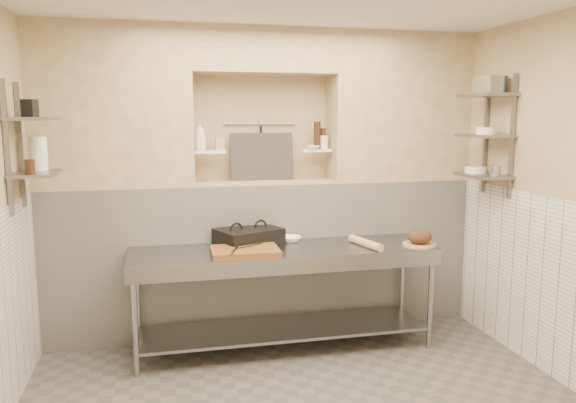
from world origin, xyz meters
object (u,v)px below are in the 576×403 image
object	(u,v)px
panini_press	(249,237)
bread_loaf	(419,236)
bottle_soap	(200,136)
cutting_board	(245,251)
bowl_alcove	(313,147)
rolling_pin	(365,243)
prep_table	(284,278)
jug_left	(39,153)
mixing_bowl	(290,239)

from	to	relation	value
panini_press	bread_loaf	xyz separation A→B (m)	(1.45, -0.37, 0.01)
bottle_soap	cutting_board	bearing A→B (deg)	-66.99
bowl_alcove	panini_press	bearing A→B (deg)	-156.38
rolling_pin	bowl_alcove	size ratio (longest dim) A/B	3.72
rolling_pin	panini_press	bearing A→B (deg)	162.33
prep_table	bowl_alcove	bearing A→B (deg)	52.44
cutting_board	rolling_pin	world-z (taller)	rolling_pin
jug_left	bread_loaf	bearing A→B (deg)	-2.84
bread_loaf	bottle_soap	world-z (taller)	bottle_soap
prep_table	bowl_alcove	world-z (taller)	bowl_alcove
prep_table	bread_loaf	world-z (taller)	bread_loaf
rolling_pin	bowl_alcove	world-z (taller)	bowl_alcove
panini_press	bread_loaf	distance (m)	1.50
jug_left	panini_press	bearing A→B (deg)	7.47
cutting_board	mixing_bowl	distance (m)	0.60
prep_table	bread_loaf	size ratio (longest dim) A/B	12.26
jug_left	mixing_bowl	bearing A→B (deg)	7.04
bottle_soap	jug_left	size ratio (longest dim) A/B	1.02
prep_table	bottle_soap	world-z (taller)	bottle_soap
panini_press	rolling_pin	distance (m)	1.02
prep_table	rolling_pin	xyz separation A→B (m)	(0.70, -0.09, 0.29)
bread_loaf	bowl_alcove	bearing A→B (deg)	140.03
panini_press	bottle_soap	distance (m)	1.01
bowl_alcove	jug_left	size ratio (longest dim) A/B	0.47
bottle_soap	jug_left	distance (m)	1.38
rolling_pin	bread_loaf	world-z (taller)	bread_loaf
mixing_bowl	bottle_soap	world-z (taller)	bottle_soap
panini_press	cutting_board	world-z (taller)	panini_press
panini_press	bowl_alcove	size ratio (longest dim) A/B	5.30
panini_press	mixing_bowl	distance (m)	0.39
cutting_board	bottle_soap	distance (m)	1.18
panini_press	bowl_alcove	world-z (taller)	bowl_alcove
panini_press	rolling_pin	size ratio (longest dim) A/B	1.43
prep_table	cutting_board	distance (m)	0.47
bottle_soap	mixing_bowl	bearing A→B (deg)	-22.13
cutting_board	bread_loaf	bearing A→B (deg)	-0.96
bread_loaf	jug_left	world-z (taller)	jug_left
prep_table	bottle_soap	bearing A→B (deg)	138.99
bread_loaf	jug_left	distance (m)	3.18
bread_loaf	jug_left	size ratio (longest dim) A/B	0.83
cutting_board	bowl_alcove	bearing A→B (deg)	40.13
panini_press	bottle_soap	size ratio (longest dim) A/B	2.46
bowl_alcove	bread_loaf	bearing A→B (deg)	-39.97
bread_loaf	bottle_soap	bearing A→B (deg)	158.74
bread_loaf	jug_left	bearing A→B (deg)	177.16
prep_table	bottle_soap	distance (m)	1.48
prep_table	rolling_pin	size ratio (longest dim) A/B	5.81
mixing_bowl	prep_table	bearing A→B (deg)	-113.54
rolling_pin	bottle_soap	size ratio (longest dim) A/B	1.72
rolling_pin	bowl_alcove	distance (m)	1.04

